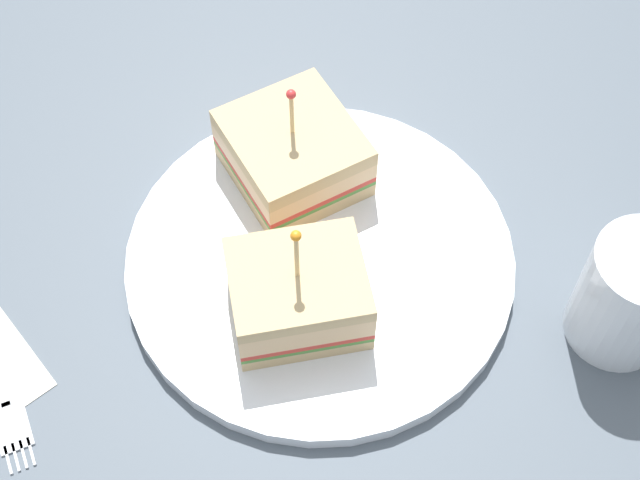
% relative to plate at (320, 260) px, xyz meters
% --- Properties ---
extents(ground_plane, '(1.14, 1.14, 0.02)m').
position_rel_plate_xyz_m(ground_plane, '(0.00, 0.00, -0.02)').
color(ground_plane, '#4C5660').
extents(plate, '(0.28, 0.28, 0.01)m').
position_rel_plate_xyz_m(plate, '(0.00, 0.00, 0.00)').
color(plate, white).
rests_on(plate, ground_plane).
extents(sandwich_half_front, '(0.09, 0.10, 0.10)m').
position_rel_plate_xyz_m(sandwich_half_front, '(-0.04, 0.03, 0.03)').
color(sandwich_half_front, tan).
rests_on(sandwich_half_front, plate).
extents(sandwich_half_back, '(0.11, 0.10, 0.09)m').
position_rel_plate_xyz_m(sandwich_half_back, '(0.08, -0.01, 0.03)').
color(sandwich_half_back, tan).
rests_on(sandwich_half_back, plate).
extents(drink_glass, '(0.07, 0.07, 0.09)m').
position_rel_plate_xyz_m(drink_glass, '(-0.12, -0.18, 0.03)').
color(drink_glass, beige).
rests_on(drink_glass, ground_plane).
extents(fork, '(0.12, 0.02, 0.00)m').
position_rel_plate_xyz_m(fork, '(-0.04, 0.23, -0.00)').
color(fork, silver).
rests_on(fork, ground_plane).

